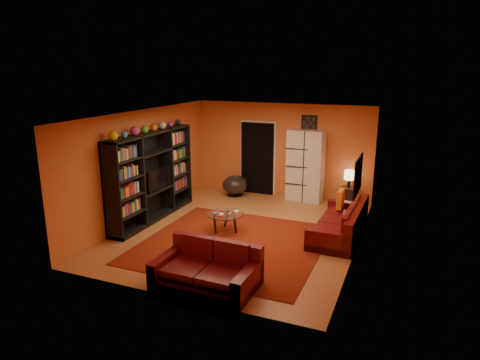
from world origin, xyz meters
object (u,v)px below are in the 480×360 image
at_px(sofa, 343,224).
at_px(storage_cabinet, 305,166).
at_px(entertainment_unit, 152,176).
at_px(tv, 156,179).
at_px(loveseat, 209,269).
at_px(table_lamp, 350,176).
at_px(side_table, 348,197).
at_px(bowl_chair, 235,185).
at_px(coffee_table, 225,216).

distance_m(sofa, storage_cabinet, 2.71).
distance_m(entertainment_unit, tv, 0.11).
height_order(loveseat, table_lamp, table_lamp).
bearing_deg(sofa, table_lamp, 97.22).
distance_m(loveseat, side_table, 5.38).
height_order(entertainment_unit, storage_cabinet, entertainment_unit).
height_order(tv, loveseat, tv).
bearing_deg(bowl_chair, side_table, 5.11).
bearing_deg(loveseat, bowl_chair, 19.34).
bearing_deg(sofa, storage_cabinet, 123.95).
relative_size(tv, bowl_chair, 1.26).
bearing_deg(loveseat, coffee_table, 18.69).
relative_size(entertainment_unit, sofa, 1.32).
height_order(entertainment_unit, table_lamp, entertainment_unit).
bearing_deg(tv, table_lamp, -57.15).
distance_m(sofa, table_lamp, 2.24).
distance_m(entertainment_unit, bowl_chair, 2.80).
distance_m(side_table, table_lamp, 0.57).
bearing_deg(coffee_table, entertainment_unit, 176.16).
xyz_separation_m(storage_cabinet, side_table, (1.19, -0.05, -0.72)).
bearing_deg(entertainment_unit, sofa, 7.57).
bearing_deg(storage_cabinet, loveseat, -88.93).
height_order(sofa, table_lamp, table_lamp).
height_order(entertainment_unit, bowl_chair, entertainment_unit).
bearing_deg(table_lamp, side_table, 0.00).
bearing_deg(coffee_table, loveseat, -72.62).
bearing_deg(side_table, sofa, -84.33).
bearing_deg(storage_cabinet, coffee_table, -104.94).
bearing_deg(entertainment_unit, storage_cabinet, 42.94).
bearing_deg(storage_cabinet, tv, -132.56).
relative_size(tv, sofa, 0.39).
xyz_separation_m(entertainment_unit, tv, (0.05, 0.07, -0.07)).
xyz_separation_m(entertainment_unit, storage_cabinet, (3.01, 2.80, -0.08)).
relative_size(coffee_table, storage_cabinet, 0.43).
height_order(sofa, storage_cabinet, storage_cabinet).
xyz_separation_m(sofa, bowl_chair, (-3.33, 1.88, 0.03)).
bearing_deg(side_table, coffee_table, -127.86).
height_order(side_table, table_lamp, table_lamp).
bearing_deg(side_table, entertainment_unit, -146.78).
bearing_deg(storage_cabinet, sofa, -52.84).
bearing_deg(entertainment_unit, table_lamp, 33.22).
bearing_deg(storage_cabinet, entertainment_unit, -132.30).
distance_m(coffee_table, side_table, 3.65).
height_order(tv, coffee_table, tv).
xyz_separation_m(entertainment_unit, coffee_table, (1.96, -0.13, -0.68)).
distance_m(entertainment_unit, side_table, 5.08).
distance_m(tv, loveseat, 3.68).
height_order(tv, storage_cabinet, storage_cabinet).
bearing_deg(sofa, tv, -171.72).
height_order(storage_cabinet, side_table, storage_cabinet).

